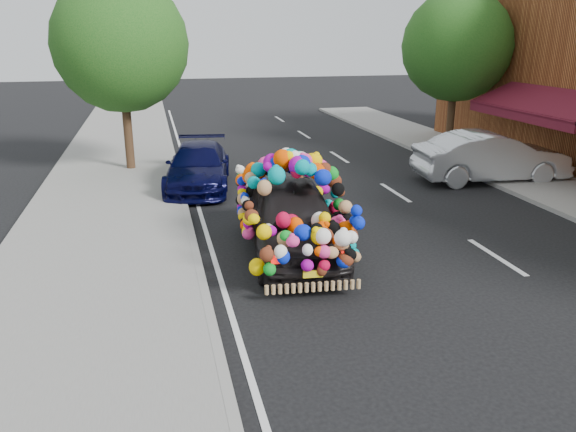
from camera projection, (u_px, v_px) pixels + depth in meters
name	position (u px, v px, depth m)	size (l,w,h in m)	color
ground	(327.00, 274.00, 10.62)	(100.00, 100.00, 0.00)	black
sidewalk	(88.00, 294.00, 9.64)	(4.00, 60.00, 0.12)	gray
kerb	(202.00, 283.00, 10.07)	(0.15, 60.00, 0.13)	gray
lane_markings	(496.00, 256.00, 11.42)	(6.00, 50.00, 0.01)	silver
tree_near_sidewalk	(120.00, 44.00, 17.31)	(4.20, 4.20, 6.13)	#332114
tree_far_b	(457.00, 46.00, 20.45)	(4.00, 4.00, 5.90)	#332114
plush_art_car	(292.00, 202.00, 11.31)	(2.50, 4.73, 2.14)	black
navy_sedan	(198.00, 166.00, 16.42)	(1.76, 4.33, 1.26)	black
silver_hatchback	(491.00, 157.00, 17.06)	(1.60, 4.59, 1.51)	silver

